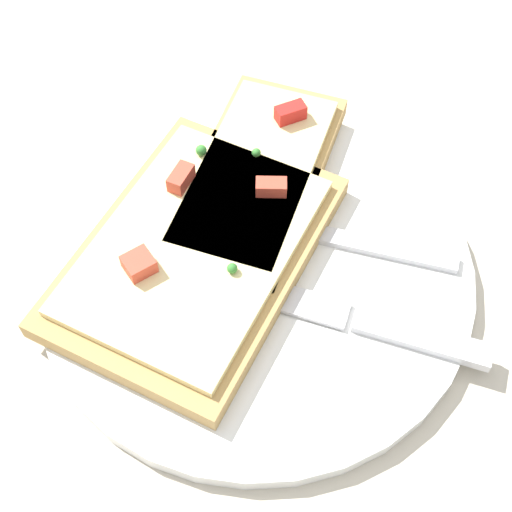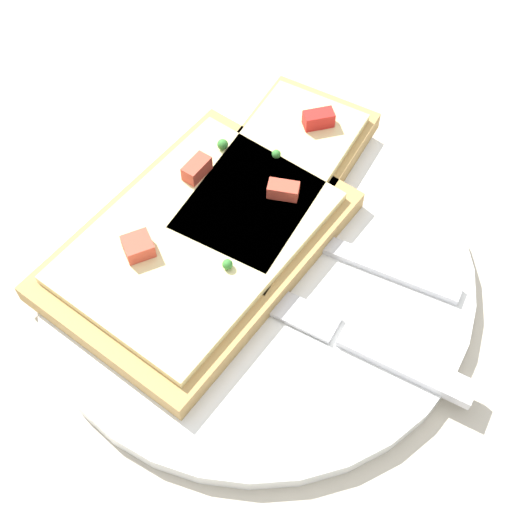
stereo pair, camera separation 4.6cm
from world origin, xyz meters
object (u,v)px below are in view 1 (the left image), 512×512
Objects in this scene: pizza_slice_corner at (257,176)px; fork at (282,226)px; plate at (256,269)px; knife at (340,315)px; pizza_slice_main at (195,251)px.

fork is at bearing -136.94° from pizza_slice_corner.
plate is 0.07m from knife.
pizza_slice_corner is (0.09, -0.07, 0.01)m from knife.
pizza_slice_corner reaches higher than plate.
fork is at bearing -44.58° from knife.
pizza_slice_corner is at bearing -50.60° from fork.
knife is 1.13× the size of pizza_slice_main.
pizza_slice_main reaches higher than knife.
plate is 1.35× the size of fork.
fork is 0.06m from pizza_slice_main.
knife is (-0.06, 0.05, -0.00)m from fork.
pizza_slice_main is (0.10, -0.00, 0.01)m from knife.
pizza_slice_main is at bearing 166.69° from pizza_slice_corner.
pizza_slice_main is at bearing 38.95° from fork.
knife reaches higher than plate.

